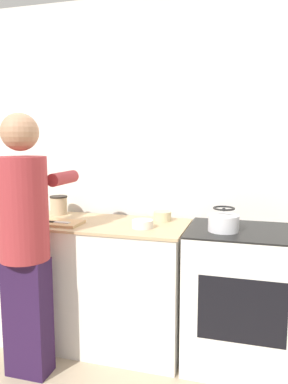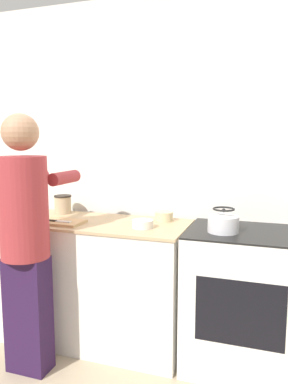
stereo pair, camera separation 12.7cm
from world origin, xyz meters
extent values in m
plane|color=tan|center=(0.00, 0.00, 0.00)|extent=(12.00, 12.00, 0.00)
cube|color=silver|center=(0.00, 0.67, 1.30)|extent=(8.00, 0.05, 2.60)
cube|color=silver|center=(-0.39, 0.29, 0.45)|extent=(1.42, 0.59, 0.91)
cube|color=tan|center=(-0.39, 0.29, 0.92)|extent=(1.44, 0.61, 0.02)
cube|color=silver|center=(0.72, 0.30, 0.46)|extent=(0.75, 0.61, 0.92)
cube|color=black|center=(0.72, 0.30, 0.93)|extent=(0.75, 0.61, 0.01)
cube|color=black|center=(0.72, 0.00, 0.51)|extent=(0.52, 0.01, 0.41)
cube|color=#281437|center=(-0.60, -0.20, 0.39)|extent=(0.28, 0.17, 0.78)
cylinder|color=maroon|center=(-0.60, -0.20, 1.10)|extent=(0.31, 0.31, 0.65)
sphere|color=#A87A5B|center=(-0.60, -0.20, 1.57)|extent=(0.23, 0.23, 0.23)
cylinder|color=maroon|center=(-0.73, 0.08, 1.27)|extent=(0.09, 0.30, 0.09)
cylinder|color=maroon|center=(-0.47, 0.08, 1.27)|extent=(0.09, 0.30, 0.09)
cube|color=tan|center=(-0.58, 0.16, 0.93)|extent=(0.37, 0.21, 0.02)
cube|color=silver|center=(-0.52, 0.13, 0.95)|extent=(0.11, 0.04, 0.01)
cube|color=black|center=(-0.61, 0.13, 0.95)|extent=(0.07, 0.03, 0.01)
cylinder|color=silver|center=(0.59, 0.23, 0.99)|extent=(0.20, 0.20, 0.11)
cone|color=silver|center=(0.59, 0.23, 1.05)|extent=(0.16, 0.16, 0.03)
sphere|color=black|center=(0.59, 0.23, 1.08)|extent=(0.02, 0.02, 0.02)
torus|color=black|center=(0.59, 0.23, 1.09)|extent=(0.14, 0.14, 0.01)
cylinder|color=silver|center=(0.05, 0.21, 0.95)|extent=(0.15, 0.15, 0.06)
cylinder|color=#C6B789|center=(0.13, 0.47, 0.96)|extent=(0.13, 0.13, 0.07)
cylinder|color=tan|center=(-0.73, 0.48, 0.99)|extent=(0.13, 0.13, 0.14)
cylinder|color=#28231E|center=(-0.73, 0.48, 1.07)|extent=(0.14, 0.14, 0.01)
camera|label=1|loc=(0.74, -2.19, 1.53)|focal=35.00mm
camera|label=2|loc=(0.86, -2.15, 1.53)|focal=35.00mm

